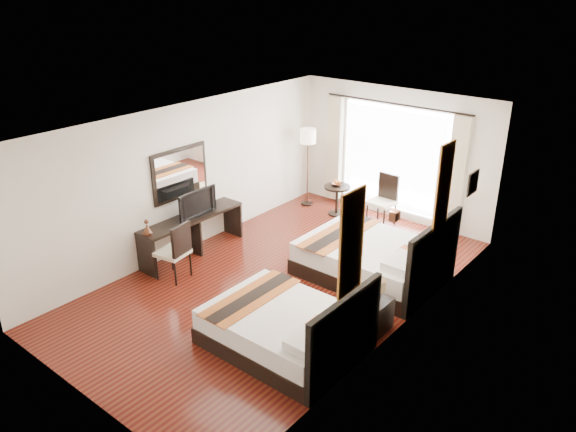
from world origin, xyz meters
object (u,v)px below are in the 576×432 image
Objects in this scene: desk_chair at (174,261)px; fruit_bowl at (337,184)px; bed_far at (375,259)px; television at (194,203)px; vase at (369,302)px; console_desk at (193,235)px; nightstand at (373,315)px; window_chair at (382,210)px; floor_lamp at (308,141)px; side_table at (337,200)px; table_lamp at (379,287)px; bed_near at (287,328)px.

desk_chair reaches higher than fruit_bowl.
bed_far is 3.44m from television.
desk_chair is (-3.48, -0.67, -0.24)m from vase.
console_desk is at bearing 164.37° from television.
television is at bearing 178.40° from nightstand.
television is (-3.11, -1.31, 0.67)m from bed_far.
bed_far is 1.78m from vase.
bed_far is 3.42m from console_desk.
window_chair reaches higher than fruit_bowl.
floor_lamp is 7.95× the size of fruit_bowl.
nightstand is at bearing -48.49° from side_table.
console_desk is 2.47× the size of television.
fruit_bowl is at bearing -79.12° from window_chair.
nightstand is 0.34m from vase.
fruit_bowl reaches higher than side_table.
side_table reaches higher than vase.
vase is 3.97m from television.
nightstand is at bearing 31.49° from window_chair.
desk_chair is at bearing -166.09° from table_lamp.
side_table is (-2.19, 4.40, 0.02)m from bed_near.
floor_lamp is (-3.77, 3.35, 1.24)m from nightstand.
vase is 4.51m from side_table.
television is at bearing -73.80° from desk_chair.
console_desk is 3.51m from floor_lamp.
table_lamp is at bearing -47.57° from fruit_bowl.
console_desk is at bearing -28.31° from window_chair.
table_lamp is 0.38× the size of television.
desk_chair is (-3.52, -0.87, -0.41)m from table_lamp.
bed_far is at bearing 122.22° from table_lamp.
nightstand is at bearing -125.09° from table_lamp.
desk_chair is at bearing -60.87° from console_desk.
bed_near is 1.20× the size of floor_lamp.
bed_near is 2.38× the size of television.
bed_far is at bearing -149.68° from desk_chair.
vase is at bearing -42.82° from floor_lamp.
television reaches higher than nightstand.
floor_lamp is 1.16m from fruit_bowl.
vase is (0.83, -1.57, 0.22)m from bed_far.
window_chair is (2.08, 3.42, -0.05)m from console_desk.
console_desk is 4.00m from window_chair.
desk_chair is 1.59× the size of side_table.
nightstand is 0.81× the size of side_table.
window_chair reaches higher than console_desk.
fruit_bowl is (0.83, -0.04, -0.81)m from floor_lamp.
window_chair is (-1.88, 3.60, -0.23)m from vase.
bed_far is 3.53× the size of side_table.
side_table is (-2.91, 3.44, -0.23)m from vase.
floor_lamp reaches higher than table_lamp.
desk_chair is (-3.48, -0.82, 0.06)m from nightstand.
vase is (0.72, 0.97, 0.25)m from bed_near.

